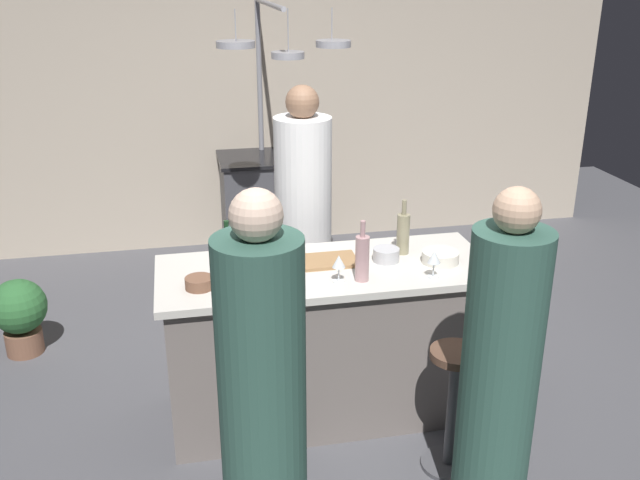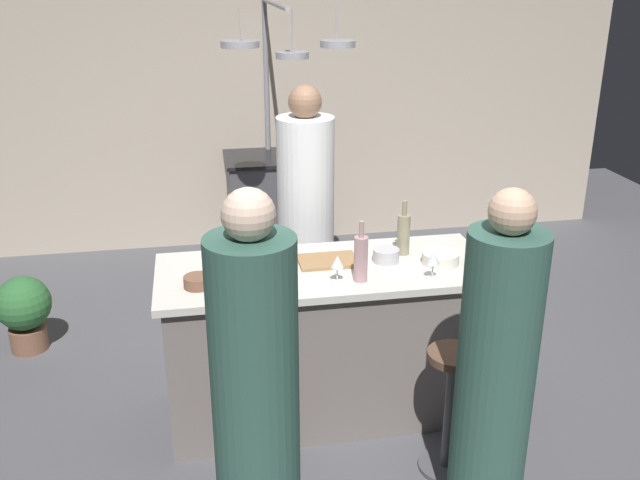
{
  "view_description": "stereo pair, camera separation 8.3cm",
  "coord_description": "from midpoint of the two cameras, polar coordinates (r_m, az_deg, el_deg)",
  "views": [
    {
      "loc": [
        -0.74,
        -3.4,
        2.41
      ],
      "look_at": [
        0.0,
        0.15,
        1.0
      ],
      "focal_mm": 39.65,
      "sensor_mm": 36.0,
      "label": 1
    },
    {
      "loc": [
        -0.66,
        -3.42,
        2.41
      ],
      "look_at": [
        0.0,
        0.15,
        1.0
      ],
      "focal_mm": 39.65,
      "sensor_mm": 36.0,
      "label": 2
    }
  ],
  "objects": [
    {
      "name": "bar_stool_right",
      "position": [
        3.66,
        10.0,
        -12.91
      ],
      "size": [
        0.28,
        0.28,
        0.68
      ],
      "color": "#4C4C51",
      "rests_on": "ground_plane"
    },
    {
      "name": "ground_plane",
      "position": [
        4.23,
        -0.15,
        -13.46
      ],
      "size": [
        9.0,
        9.0,
        0.0
      ],
      "primitive_type": "plane",
      "color": "#4C4C51"
    },
    {
      "name": "bar_stool_left",
      "position": [
        3.46,
        -6.17,
        -14.93
      ],
      "size": [
        0.28,
        0.28,
        0.68
      ],
      "color": "#4C4C51",
      "rests_on": "ground_plane"
    },
    {
      "name": "kitchen_island",
      "position": [
        3.99,
        -0.16,
        -8.11
      ],
      "size": [
        1.8,
        0.72,
        0.9
      ],
      "color": "slate",
      "rests_on": "ground_plane"
    },
    {
      "name": "stove_range",
      "position": [
        6.22,
        -4.7,
        2.78
      ],
      "size": [
        0.8,
        0.64,
        0.89
      ],
      "color": "#47474C",
      "rests_on": "ground_plane"
    },
    {
      "name": "wine_glass_by_chef",
      "position": [
        3.67,
        8.56,
        -1.48
      ],
      "size": [
        0.07,
        0.07,
        0.15
      ],
      "color": "silver",
      "rests_on": "kitchen_island"
    },
    {
      "name": "wine_bottle_rose",
      "position": [
        3.59,
        2.77,
        -1.41
      ],
      "size": [
        0.07,
        0.07,
        0.32
      ],
      "color": "#B78C8E",
      "rests_on": "kitchen_island"
    },
    {
      "name": "wine_glass_near_left_guest",
      "position": [
        3.58,
        0.86,
        -1.85
      ],
      "size": [
        0.07,
        0.07,
        0.15
      ],
      "color": "silver",
      "rests_on": "kitchen_island"
    },
    {
      "name": "mixing_bowl_wooden",
      "position": [
        3.6,
        -10.37,
        -3.43
      ],
      "size": [
        0.14,
        0.14,
        0.06
      ],
      "primitive_type": "cylinder",
      "color": "brown",
      "rests_on": "kitchen_island"
    },
    {
      "name": "guest_left",
      "position": [
        2.92,
        -5.5,
        -12.9
      ],
      "size": [
        0.35,
        0.35,
        1.67
      ],
      "color": "#33594C",
      "rests_on": "ground_plane"
    },
    {
      "name": "guest_right",
      "position": [
        3.21,
        13.54,
        -10.65
      ],
      "size": [
        0.34,
        0.34,
        1.6
      ],
      "color": "#33594C",
      "rests_on": "ground_plane"
    },
    {
      "name": "cutting_board",
      "position": [
        3.85,
        0.03,
        -1.69
      ],
      "size": [
        0.32,
        0.22,
        0.02
      ],
      "primitive_type": "cube",
      "color": "#997047",
      "rests_on": "kitchen_island"
    },
    {
      "name": "chef",
      "position": [
        4.63,
        -1.86,
        0.95
      ],
      "size": [
        0.37,
        0.37,
        1.74
      ],
      "color": "white",
      "rests_on": "ground_plane"
    },
    {
      "name": "pepper_mill",
      "position": [
        3.73,
        -6.52,
        -1.04
      ],
      "size": [
        0.05,
        0.05,
        0.21
      ],
      "primitive_type": "cylinder",
      "color": "#382319",
      "rests_on": "kitchen_island"
    },
    {
      "name": "potted_plant",
      "position": [
        5.05,
        -23.52,
        -5.37
      ],
      "size": [
        0.36,
        0.36,
        0.52
      ],
      "color": "brown",
      "rests_on": "ground_plane"
    },
    {
      "name": "mixing_bowl_ceramic",
      "position": [
        3.89,
        9.08,
        -1.37
      ],
      "size": [
        0.2,
        0.2,
        0.06
      ],
      "primitive_type": "cylinder",
      "color": "silver",
      "rests_on": "kitchen_island"
    },
    {
      "name": "mixing_bowl_steel",
      "position": [
        3.87,
        4.75,
        -1.2
      ],
      "size": [
        0.14,
        0.14,
        0.07
      ],
      "primitive_type": "cylinder",
      "color": "#B7B7BC",
      "rests_on": "kitchen_island"
    },
    {
      "name": "wine_bottle_white",
      "position": [
        3.96,
        6.12,
        0.58
      ],
      "size": [
        0.07,
        0.07,
        0.31
      ],
      "color": "gray",
      "rests_on": "kitchen_island"
    },
    {
      "name": "back_wall",
      "position": [
        6.39,
        -5.4,
        11.18
      ],
      "size": [
        6.4,
        0.16,
        2.6
      ],
      "primitive_type": "cube",
      "color": "#BCAD99",
      "rests_on": "ground_plane"
    },
    {
      "name": "overhead_pot_rack",
      "position": [
        5.4,
        -4.25,
        13.5
      ],
      "size": [
        0.9,
        1.45,
        2.17
      ],
      "color": "gray",
      "rests_on": "ground_plane"
    },
    {
      "name": "wine_glass_near_right_guest",
      "position": [
        3.7,
        -2.95,
        -1.09
      ],
      "size": [
        0.07,
        0.07,
        0.15
      ],
      "color": "silver",
      "rests_on": "kitchen_island"
    },
    {
      "name": "wine_bottle_red",
      "position": [
        3.63,
        -8.09,
        -1.4
      ],
      "size": [
        0.07,
        0.07,
        0.33
      ],
      "color": "#143319",
      "rests_on": "kitchen_island"
    }
  ]
}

